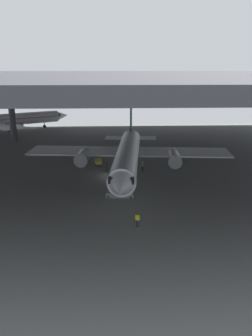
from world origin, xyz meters
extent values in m
plane|color=slate|center=(0.00, 0.00, 0.00)|extent=(110.00, 110.00, 0.00)
cylinder|color=#4C4F54|center=(-24.50, 29.43, 7.60)|extent=(1.52, 1.52, 15.19)
cube|color=#38383D|center=(0.00, 13.75, 15.79)|extent=(121.00, 99.00, 1.20)
cube|color=#4C4F54|center=(0.00, -11.00, 14.79)|extent=(115.50, 0.50, 0.70)
cube|color=#4C4F54|center=(0.00, 30.25, 14.79)|extent=(115.50, 0.50, 0.70)
cylinder|color=white|center=(1.86, 0.25, 3.48)|extent=(6.58, 28.20, 3.75)
cone|color=white|center=(0.27, -15.34, 3.48)|extent=(4.11, 4.85, 3.68)
cube|color=black|center=(0.51, -12.98, 3.94)|extent=(3.44, 2.94, 0.83)
cone|color=white|center=(3.45, 15.84, 3.85)|extent=(3.78, 6.30, 3.19)
cube|color=#19592D|center=(3.21, 13.48, 8.42)|extent=(0.65, 4.10, 6.14)
cube|color=white|center=(5.72, 12.20, 4.04)|extent=(5.06, 3.54, 0.16)
cube|color=white|center=(0.49, 12.73, 4.04)|extent=(5.06, 3.54, 0.16)
cube|color=white|center=(11.99, 3.77, 3.10)|extent=(16.30, 8.38, 0.24)
cylinder|color=#9EA3A8|center=(9.91, 1.93, 2.44)|extent=(2.81, 5.09, 2.33)
cube|color=white|center=(-7.35, 5.74, 3.10)|extent=(16.30, 8.38, 0.24)
cylinder|color=#9EA3A8|center=(-5.68, 3.52, 2.44)|extent=(2.81, 5.09, 2.33)
cube|color=#19592D|center=(1.86, 0.25, 3.76)|extent=(6.44, 26.17, 0.16)
cylinder|color=#9EA3A8|center=(0.90, -9.08, 1.25)|extent=(0.20, 0.20, 1.15)
cylinder|color=black|center=(0.90, -9.08, 0.45)|extent=(0.39, 0.93, 0.90)
cylinder|color=#9EA3A8|center=(4.60, 2.71, 1.25)|extent=(0.20, 0.20, 1.15)
cylinder|color=black|center=(4.60, 2.71, 0.45)|extent=(0.39, 0.93, 0.90)
cylinder|color=#9EA3A8|center=(-0.33, 3.22, 1.25)|extent=(0.20, 0.20, 1.15)
cylinder|color=black|center=(-0.33, 3.22, 0.45)|extent=(0.39, 0.93, 0.90)
cube|color=slate|center=(0.35, -9.19, 0.35)|extent=(3.96, 1.88, 0.70)
cube|color=slate|center=(0.35, -9.19, 2.18)|extent=(3.67, 1.65, 3.05)
cube|color=slate|center=(-1.38, -9.02, 3.66)|extent=(1.23, 1.41, 0.12)
cylinder|color=black|center=(-1.44, -9.61, 4.16)|extent=(0.06, 0.06, 1.00)
cylinder|color=black|center=(-1.32, -8.42, 4.16)|extent=(0.06, 0.06, 1.00)
cylinder|color=black|center=(-1.27, -9.73, 0.15)|extent=(0.31, 0.15, 0.30)
cylinder|color=black|center=(-1.13, -8.34, 0.15)|extent=(0.31, 0.15, 0.30)
cylinder|color=black|center=(1.84, -10.05, 0.15)|extent=(0.31, 0.15, 0.30)
cylinder|color=black|center=(1.98, -8.66, 0.15)|extent=(0.31, 0.15, 0.30)
cylinder|color=#232838|center=(2.15, -18.92, 0.43)|extent=(0.14, 0.14, 0.87)
cylinder|color=#232838|center=(1.97, -18.87, 0.43)|extent=(0.14, 0.14, 0.87)
cube|color=yellow|center=(2.06, -18.90, 1.17)|extent=(0.40, 0.30, 0.61)
cylinder|color=yellow|center=(2.28, -18.95, 1.20)|extent=(0.09, 0.09, 0.58)
cylinder|color=yellow|center=(1.84, -18.84, 1.20)|extent=(0.09, 0.09, 0.58)
sphere|color=brown|center=(2.06, -18.90, 1.61)|extent=(0.23, 0.23, 0.23)
cylinder|color=#232838|center=(-0.67, -5.43, 0.44)|extent=(0.14, 0.14, 0.87)
cylinder|color=#232838|center=(-0.66, -5.25, 0.44)|extent=(0.14, 0.14, 0.87)
cube|color=orange|center=(-0.67, -5.34, 1.18)|extent=(0.24, 0.37, 0.62)
cylinder|color=orange|center=(-0.68, -5.57, 1.21)|extent=(0.09, 0.09, 0.59)
cylinder|color=orange|center=(-0.65, -5.11, 1.21)|extent=(0.09, 0.09, 0.59)
sphere|color=#8C6647|center=(-0.67, -5.34, 1.62)|extent=(0.24, 0.24, 0.24)
cylinder|color=white|center=(-28.11, 45.15, 3.27)|extent=(23.41, 15.10, 3.35)
cone|color=white|center=(-15.90, 51.98, 3.27)|extent=(5.11, 4.82, 3.28)
cube|color=black|center=(-17.75, 50.94, 3.69)|extent=(3.43, 3.63, 0.74)
cylinder|color=#9EA3A8|center=(-33.46, 50.17, 2.35)|extent=(4.81, 3.93, 2.08)
cube|color=white|center=(-27.40, 35.61, 2.94)|extent=(12.14, 15.19, 0.24)
cylinder|color=#9EA3A8|center=(-26.63, 37.97, 2.35)|extent=(4.81, 3.93, 2.08)
cube|color=red|center=(-28.11, 45.15, 3.52)|extent=(21.85, 14.26, 0.16)
cylinder|color=#9EA3A8|center=(-20.80, 49.24, 1.25)|extent=(0.20, 0.20, 1.15)
cylinder|color=black|center=(-20.80, 49.24, 0.45)|extent=(0.93, 0.70, 0.90)
cylinder|color=#9EA3A8|center=(-31.34, 45.95, 1.25)|extent=(0.20, 0.20, 1.15)
cylinder|color=black|center=(-31.34, 45.95, 0.45)|extent=(0.93, 0.70, 0.90)
cylinder|color=#9EA3A8|center=(-29.12, 41.98, 1.25)|extent=(0.20, 0.20, 1.15)
cylinder|color=black|center=(-29.12, 41.98, 0.45)|extent=(0.93, 0.70, 0.90)
cube|color=yellow|center=(-3.26, 7.65, 0.55)|extent=(1.45, 2.32, 0.70)
cylinder|color=black|center=(-2.62, 6.92, 0.22)|extent=(0.23, 0.46, 0.44)
cylinder|color=black|center=(-3.71, 6.80, 0.22)|extent=(0.23, 0.46, 0.44)
cylinder|color=black|center=(-2.80, 8.51, 0.22)|extent=(0.23, 0.46, 0.44)
cylinder|color=black|center=(-3.90, 8.38, 0.22)|extent=(0.23, 0.46, 0.44)
camera|label=1|loc=(-0.76, -53.96, 17.22)|focal=36.56mm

